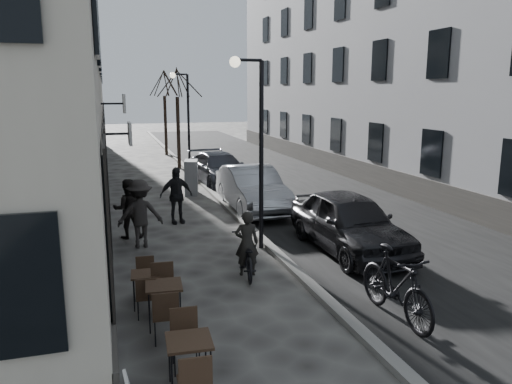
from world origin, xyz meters
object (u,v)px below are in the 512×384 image
bistro_set_a (189,359)px  pedestrian_mid (140,214)px  pedestrian_near (128,209)px  car_mid (252,189)px  streetlamp_near (255,133)px  bistro_set_c (146,286)px  utility_cabinet (191,177)px  moped (396,285)px  car_far (220,169)px  streetlamp_far (185,113)px  bicycle (247,255)px  tree_far (164,84)px  pedestrian_far (176,195)px  car_near (349,222)px  bistro_set_b (164,300)px  tree_near (177,82)px

bistro_set_a → pedestrian_mid: 7.09m
pedestrian_near → car_mid: 4.98m
streetlamp_near → bistro_set_c: streetlamp_near is taller
utility_cabinet → moped: bearing=-70.2°
pedestrian_near → car_far: 8.81m
utility_cabinet → streetlamp_far: bearing=95.8°
bistro_set_a → car_far: bearing=78.9°
streetlamp_far → car_mid: (1.17, -7.70, -2.37)m
car_far → moped: bearing=-95.3°
bicycle → moped: size_ratio=0.79×
pedestrian_near → pedestrian_mid: bearing=105.0°
bistro_set_c → bistro_set_a: bearing=-79.6°
streetlamp_near → bicycle: 3.35m
pedestrian_near → tree_far: bearing=-100.8°
bistro_set_a → car_mid: 11.08m
car_far → pedestrian_far: bearing=-120.0°
car_far → moped: size_ratio=2.17×
streetlamp_near → bicycle: (-0.75, -1.85, -2.69)m
streetlamp_far → tree_far: size_ratio=0.89×
car_near → bicycle: bearing=-164.1°
bistro_set_c → pedestrian_mid: size_ratio=0.74×
bistro_set_a → bistro_set_c: (-0.37, 3.11, -0.06)m
bistro_set_b → bistro_set_a: bearing=-82.8°
streetlamp_far → moped: bearing=-85.6°
streetlamp_far → car_near: streetlamp_far is taller
utility_cabinet → pedestrian_mid: 7.11m
streetlamp_far → pedestrian_near: bearing=-108.1°
bistro_set_c → car_near: bearing=23.7°
streetlamp_far → pedestrian_far: (-1.69, -8.72, -2.24)m
streetlamp_far → bistro_set_c: bearing=-101.9°
pedestrian_mid → tree_near: bearing=-101.6°
tree_far → moped: (1.22, -25.88, -3.98)m
pedestrian_mid → bistro_set_b: bearing=91.6°
bistro_set_c → bicycle: 2.63m
pedestrian_far → car_near: 5.83m
tree_near → tree_far: same height
pedestrian_mid → moped: size_ratio=0.83×
bistro_set_b → car_far: (4.07, 13.54, 0.22)m
bistro_set_c → pedestrian_mid: 4.00m
utility_cabinet → streetlamp_near: bearing=-74.7°
car_near → streetlamp_far: bearing=99.6°
tree_far → tree_near: bearing=-90.0°
utility_cabinet → bicycle: 9.54m
pedestrian_near → car_near: bearing=151.4°
pedestrian_mid → pedestrian_far: (1.29, 2.24, -0.02)m
streetlamp_near → car_far: size_ratio=1.04×
bistro_set_c → car_near: 5.87m
moped → pedestrian_mid: bearing=123.4°
bistro_set_b → utility_cabinet: 11.84m
tree_near → bistro_set_a: (-2.85, -21.04, -4.18)m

